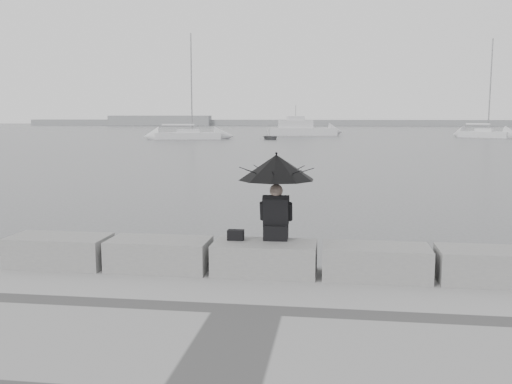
# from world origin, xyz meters

# --- Properties ---
(ground) EXTENTS (360.00, 360.00, 0.00)m
(ground) POSITION_xyz_m (0.00, 0.00, 0.00)
(ground) COLOR #404244
(ground) RESTS_ON ground
(stone_block_far_left) EXTENTS (1.60, 0.80, 0.50)m
(stone_block_far_left) POSITION_xyz_m (-3.40, -0.45, 0.75)
(stone_block_far_left) COLOR slate
(stone_block_far_left) RESTS_ON promenade
(stone_block_left) EXTENTS (1.60, 0.80, 0.50)m
(stone_block_left) POSITION_xyz_m (-1.70, -0.45, 0.75)
(stone_block_left) COLOR slate
(stone_block_left) RESTS_ON promenade
(stone_block_centre) EXTENTS (1.60, 0.80, 0.50)m
(stone_block_centre) POSITION_xyz_m (0.00, -0.45, 0.75)
(stone_block_centre) COLOR slate
(stone_block_centre) RESTS_ON promenade
(stone_block_right) EXTENTS (1.60, 0.80, 0.50)m
(stone_block_right) POSITION_xyz_m (1.70, -0.45, 0.75)
(stone_block_right) COLOR slate
(stone_block_right) RESTS_ON promenade
(stone_block_far_right) EXTENTS (1.60, 0.80, 0.50)m
(stone_block_far_right) POSITION_xyz_m (3.40, -0.45, 0.75)
(stone_block_far_right) COLOR slate
(stone_block_far_right) RESTS_ON promenade
(seated_person) EXTENTS (1.22, 1.22, 1.39)m
(seated_person) POSITION_xyz_m (0.15, -0.19, 2.01)
(seated_person) COLOR black
(seated_person) RESTS_ON stone_block_centre
(bag) EXTENTS (0.26, 0.15, 0.16)m
(bag) POSITION_xyz_m (-0.48, -0.34, 1.08)
(bag) COLOR black
(bag) RESTS_ON stone_block_centre
(distant_landmass) EXTENTS (180.00, 8.00, 2.80)m
(distant_landmass) POSITION_xyz_m (-8.14, 154.51, 0.90)
(distant_landmass) COLOR gray
(distant_landmass) RESTS_ON ground
(sailboat_left) EXTENTS (8.36, 4.37, 12.90)m
(sailboat_left) POSITION_xyz_m (-17.18, 59.97, 0.52)
(sailboat_left) COLOR silver
(sailboat_left) RESTS_ON ground
(sailboat_right) EXTENTS (6.65, 5.51, 12.90)m
(sailboat_right) POSITION_xyz_m (20.51, 70.28, 0.54)
(sailboat_right) COLOR silver
(sailboat_right) RESTS_ON ground
(motor_cruiser) EXTENTS (10.19, 4.38, 4.50)m
(motor_cruiser) POSITION_xyz_m (-3.92, 74.60, 0.89)
(motor_cruiser) COLOR silver
(motor_cruiser) RESTS_ON ground
(dinghy) EXTENTS (3.37, 2.76, 0.53)m
(dinghy) POSITION_xyz_m (-6.91, 60.49, 0.27)
(dinghy) COLOR gray
(dinghy) RESTS_ON ground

